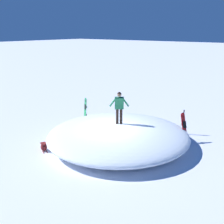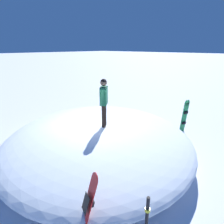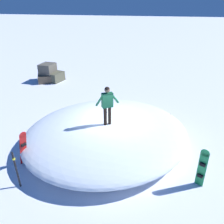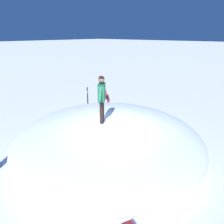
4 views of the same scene
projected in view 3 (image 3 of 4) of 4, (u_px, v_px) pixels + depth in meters
name	position (u px, v px, depth m)	size (l,w,h in m)	color
ground	(111.00, 138.00, 10.32)	(240.00, 240.00, 0.00)	white
snow_mound	(107.00, 132.00, 9.77)	(7.42, 6.79, 1.11)	white
snowboarder_standing	(107.00, 103.00, 8.86)	(0.88, 0.68, 1.71)	black
snowboard_primary_upright	(202.00, 168.00, 7.24)	(0.32, 0.25, 1.60)	#1E8C47
snowboard_secondary_upright	(23.00, 148.00, 8.23)	(0.54, 0.43, 1.63)	red
backpack_near	(167.00, 118.00, 11.73)	(0.59, 0.44, 0.43)	maroon
trail_marker_pole	(16.00, 169.00, 7.24)	(0.10, 0.10, 1.48)	black
rock_outcrop	(49.00, 75.00, 17.81)	(2.16, 2.04, 1.44)	#514D43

